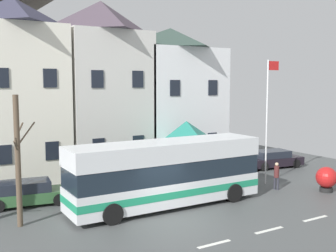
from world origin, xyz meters
TOP-DOWN VIEW (x-y plane):
  - ground_plane at (0.00, -0.00)m, footprint 40.00×60.00m
  - townhouse_01 at (-4.46, 12.03)m, footprint 5.37×6.12m
  - townhouse_02 at (1.22, 11.69)m, footprint 5.62×5.44m
  - townhouse_03 at (7.16, 12.24)m, footprint 6.57×6.55m
  - transit_bus at (0.97, 2.57)m, footprint 10.45×2.73m
  - bus_shelter at (4.88, 6.58)m, footprint 3.60×3.60m
  - parked_car_01 at (-5.19, 6.57)m, footprint 4.69×2.35m
  - parked_car_02 at (8.08, 7.22)m, footprint 4.77×2.42m
  - parked_car_03 at (12.98, 6.90)m, footprint 4.59×2.42m
  - pedestrian_00 at (5.87, 4.74)m, footprint 0.33×0.31m
  - pedestrian_01 at (8.35, 2.03)m, footprint 0.30×0.31m
  - pedestrian_02 at (7.93, 3.58)m, footprint 0.32×0.32m
  - public_bench at (4.00, 9.02)m, footprint 1.57×0.48m
  - flagpole at (8.93, 3.46)m, footprint 0.95×0.10m
  - harbour_buoy at (10.50, 0.15)m, footprint 1.23×1.23m
  - bare_tree_02 at (-6.18, 3.38)m, footprint 1.28×1.64m

SIDE VIEW (x-z plane):
  - ground_plane at x=0.00m, z-range -0.06..0.00m
  - public_bench at x=4.00m, z-range 0.04..0.91m
  - parked_car_01 at x=-5.19m, z-range -0.01..1.27m
  - parked_car_02 at x=8.08m, z-range -0.01..1.28m
  - parked_car_03 at x=12.98m, z-range -0.01..1.29m
  - harbour_buoy at x=10.50m, z-range 0.07..1.56m
  - pedestrian_01 at x=8.35m, z-range 0.10..1.75m
  - pedestrian_02 at x=7.93m, z-range 0.15..1.71m
  - pedestrian_00 at x=5.87m, z-range 0.11..1.81m
  - transit_bus at x=0.97m, z-range 0.01..3.42m
  - bare_tree_02 at x=-6.18m, z-range 0.06..5.96m
  - bus_shelter at x=4.88m, z-range 1.18..5.13m
  - flagpole at x=8.93m, z-range 0.58..8.38m
  - townhouse_03 at x=7.16m, z-range 0.00..10.57m
  - townhouse_01 at x=-4.46m, z-range 0.00..11.67m
  - townhouse_02 at x=1.22m, z-range 0.00..11.94m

